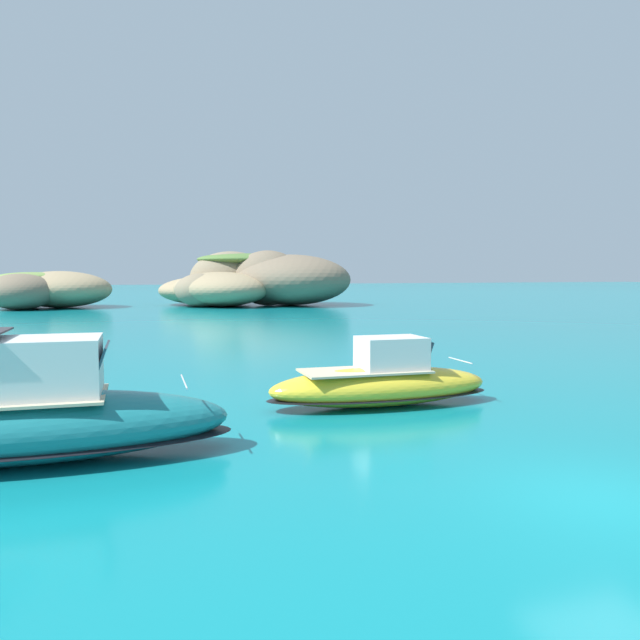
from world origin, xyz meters
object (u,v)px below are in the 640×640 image
Objects in this scene: islet_large at (251,282)px; motorboat_yellow at (381,383)px; motorboat_teal at (21,421)px; islet_small at (42,289)px.

motorboat_yellow is at bearing -99.13° from islet_large.
motorboat_yellow is 9.67m from motorboat_teal.
motorboat_teal is at bearing -164.37° from motorboat_yellow.
motorboat_yellow is at bearing -76.68° from islet_small.
islet_large is 57.82m from motorboat_yellow.
motorboat_yellow is at bearing 15.63° from motorboat_teal.
islet_small is 60.51m from motorboat_yellow.
islet_large reaches higher than islet_small.
islet_large is at bearing 80.87° from motorboat_yellow.
islet_small is at bearing 103.32° from motorboat_yellow.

